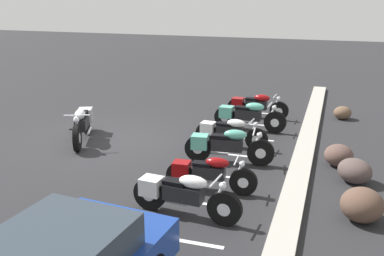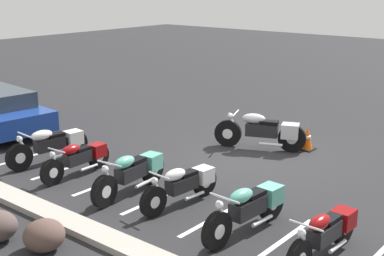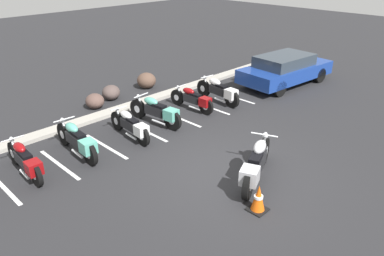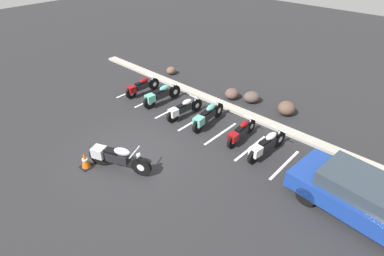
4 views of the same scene
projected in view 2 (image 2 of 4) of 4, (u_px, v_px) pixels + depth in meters
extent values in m
plane|color=#262628|center=(252.00, 158.00, 13.48)|extent=(60.00, 60.00, 0.00)
cylinder|color=black|center=(228.00, 133.00, 14.32)|extent=(0.72, 0.40, 0.72)
cylinder|color=silver|center=(228.00, 133.00, 14.32)|extent=(0.31, 0.23, 0.28)
cylinder|color=black|center=(292.00, 138.00, 13.85)|extent=(0.72, 0.40, 0.72)
cylinder|color=silver|center=(292.00, 138.00, 13.85)|extent=(0.31, 0.23, 0.28)
cube|color=black|center=(262.00, 130.00, 14.02)|extent=(0.89, 0.61, 0.33)
ellipsoid|color=#B7B7BC|center=(254.00, 118.00, 14.00)|extent=(0.68, 0.50, 0.26)
cube|color=black|center=(269.00, 122.00, 13.91)|extent=(0.55, 0.43, 0.09)
cube|color=#B7B7BC|center=(290.00, 131.00, 13.81)|extent=(0.56, 0.53, 0.37)
cylinder|color=silver|center=(233.00, 123.00, 14.20)|extent=(0.29, 0.17, 0.58)
cylinder|color=silver|center=(236.00, 113.00, 14.11)|extent=(0.30, 0.64, 0.04)
sphere|color=silver|center=(230.00, 116.00, 14.17)|extent=(0.15, 0.15, 0.15)
cylinder|color=silver|center=(271.00, 144.00, 13.89)|extent=(0.59, 0.31, 0.08)
cylinder|color=black|center=(344.00, 227.00, 9.01)|extent=(0.14, 0.62, 0.62)
cylinder|color=silver|center=(344.00, 227.00, 9.01)|extent=(0.13, 0.24, 0.23)
cube|color=black|center=(324.00, 233.00, 8.49)|extent=(0.29, 0.72, 0.28)
ellipsoid|color=maroon|center=(320.00, 222.00, 8.28)|extent=(0.27, 0.53, 0.22)
cube|color=black|center=(330.00, 219.00, 8.55)|extent=(0.24, 0.42, 0.07)
cube|color=maroon|center=(343.00, 219.00, 8.93)|extent=(0.35, 0.39, 0.32)
cylinder|color=silver|center=(303.00, 242.00, 7.99)|extent=(0.07, 0.25, 0.50)
cylinder|color=silver|center=(306.00, 226.00, 7.96)|extent=(0.58, 0.06, 0.03)
sphere|color=silver|center=(302.00, 233.00, 7.89)|extent=(0.13, 0.13, 0.13)
cylinder|color=silver|center=(338.00, 246.00, 8.64)|extent=(0.09, 0.52, 0.07)
cylinder|color=black|center=(217.00, 231.00, 8.81)|extent=(0.16, 0.67, 0.67)
cylinder|color=silver|center=(217.00, 231.00, 8.81)|extent=(0.14, 0.26, 0.25)
cylinder|color=black|center=(271.00, 203.00, 9.92)|extent=(0.16, 0.67, 0.67)
cylinder|color=silver|center=(271.00, 203.00, 9.92)|extent=(0.14, 0.26, 0.25)
cube|color=black|center=(248.00, 207.00, 9.36)|extent=(0.33, 0.78, 0.30)
ellipsoid|color=#59B29E|center=(241.00, 196.00, 9.14)|extent=(0.30, 0.58, 0.24)
cube|color=black|center=(254.00, 194.00, 9.43)|extent=(0.27, 0.46, 0.08)
cube|color=#59B29E|center=(270.00, 195.00, 9.83)|extent=(0.39, 0.42, 0.34)
cylinder|color=silver|center=(222.00, 214.00, 8.83)|extent=(0.08, 0.27, 0.54)
cylinder|color=silver|center=(225.00, 198.00, 8.80)|extent=(0.63, 0.07, 0.04)
sphere|color=silver|center=(219.00, 205.00, 8.73)|extent=(0.14, 0.14, 0.14)
cylinder|color=silver|center=(262.00, 221.00, 9.53)|extent=(0.10, 0.56, 0.07)
cylinder|color=black|center=(153.00, 202.00, 10.04)|extent=(0.16, 0.62, 0.61)
cylinder|color=silver|center=(153.00, 202.00, 10.04)|extent=(0.13, 0.24, 0.23)
cylinder|color=black|center=(205.00, 182.00, 11.03)|extent=(0.16, 0.62, 0.61)
cylinder|color=silver|center=(205.00, 182.00, 11.03)|extent=(0.13, 0.24, 0.23)
cube|color=black|center=(182.00, 184.00, 10.53)|extent=(0.31, 0.72, 0.28)
ellipsoid|color=white|center=(175.00, 175.00, 10.34)|extent=(0.28, 0.53, 0.22)
cube|color=black|center=(187.00, 173.00, 10.59)|extent=(0.25, 0.42, 0.07)
cube|color=white|center=(203.00, 175.00, 10.95)|extent=(0.36, 0.39, 0.31)
cylinder|color=silver|center=(157.00, 188.00, 10.05)|extent=(0.07, 0.24, 0.49)
cylinder|color=silver|center=(159.00, 176.00, 10.03)|extent=(0.57, 0.08, 0.03)
sphere|color=silver|center=(155.00, 181.00, 9.96)|extent=(0.13, 0.13, 0.13)
cylinder|color=silver|center=(195.00, 196.00, 10.68)|extent=(0.10, 0.51, 0.06)
cylinder|color=black|center=(104.00, 191.00, 10.46)|extent=(0.19, 0.67, 0.66)
cylinder|color=silver|center=(104.00, 191.00, 10.46)|extent=(0.15, 0.26, 0.25)
cylinder|color=black|center=(153.00, 169.00, 11.71)|extent=(0.19, 0.67, 0.66)
cylinder|color=silver|center=(153.00, 169.00, 11.71)|extent=(0.15, 0.26, 0.25)
cube|color=black|center=(131.00, 172.00, 11.09)|extent=(0.36, 0.79, 0.30)
ellipsoid|color=#59B29E|center=(124.00, 162.00, 10.85)|extent=(0.32, 0.59, 0.24)
cube|color=black|center=(136.00, 161.00, 11.17)|extent=(0.29, 0.46, 0.08)
cube|color=#59B29E|center=(151.00, 162.00, 11.62)|extent=(0.40, 0.44, 0.34)
cylinder|color=silver|center=(108.00, 177.00, 10.49)|extent=(0.09, 0.27, 0.53)
cylinder|color=silver|center=(109.00, 164.00, 10.47)|extent=(0.62, 0.10, 0.04)
sphere|color=silver|center=(105.00, 169.00, 10.39)|extent=(0.14, 0.14, 0.14)
cylinder|color=silver|center=(144.00, 183.00, 11.30)|extent=(0.13, 0.56, 0.07)
cylinder|color=black|center=(52.00, 172.00, 11.60)|extent=(0.14, 0.59, 0.59)
cylinder|color=silver|center=(52.00, 172.00, 11.60)|extent=(0.12, 0.23, 0.22)
cylinder|color=black|center=(99.00, 156.00, 12.67)|extent=(0.14, 0.59, 0.59)
cylinder|color=silver|center=(99.00, 156.00, 12.67)|extent=(0.12, 0.23, 0.22)
cube|color=black|center=(78.00, 158.00, 12.13)|extent=(0.28, 0.69, 0.27)
ellipsoid|color=maroon|center=(71.00, 150.00, 11.93)|extent=(0.26, 0.51, 0.21)
cube|color=black|center=(82.00, 149.00, 12.20)|extent=(0.23, 0.40, 0.07)
cube|color=maroon|center=(97.00, 150.00, 12.59)|extent=(0.34, 0.37, 0.30)
cylinder|color=silver|center=(55.00, 161.00, 11.62)|extent=(0.07, 0.24, 0.48)
cylinder|color=silver|center=(56.00, 150.00, 11.60)|extent=(0.55, 0.06, 0.03)
sphere|color=silver|center=(52.00, 155.00, 11.53)|extent=(0.12, 0.12, 0.12)
cylinder|color=silver|center=(89.00, 167.00, 12.30)|extent=(0.09, 0.49, 0.06)
cylinder|color=black|center=(19.00, 158.00, 12.46)|extent=(0.18, 0.66, 0.66)
cylinder|color=silver|center=(19.00, 158.00, 12.46)|extent=(0.15, 0.26, 0.25)
cylinder|color=black|center=(76.00, 144.00, 13.51)|extent=(0.18, 0.66, 0.66)
cylinder|color=silver|center=(76.00, 144.00, 13.51)|extent=(0.15, 0.26, 0.25)
cube|color=black|center=(50.00, 144.00, 12.98)|extent=(0.35, 0.78, 0.30)
ellipsoid|color=white|center=(42.00, 135.00, 12.77)|extent=(0.31, 0.58, 0.24)
cube|color=black|center=(55.00, 135.00, 13.04)|extent=(0.28, 0.46, 0.08)
cube|color=white|center=(73.00, 137.00, 13.43)|extent=(0.39, 0.43, 0.34)
cylinder|color=silver|center=(23.00, 146.00, 12.47)|extent=(0.08, 0.26, 0.53)
cylinder|color=silver|center=(24.00, 135.00, 12.44)|extent=(0.62, 0.09, 0.04)
sphere|color=silver|center=(20.00, 139.00, 12.38)|extent=(0.14, 0.14, 0.14)
cylinder|color=silver|center=(63.00, 155.00, 13.14)|extent=(0.12, 0.55, 0.07)
cylinder|color=black|center=(41.00, 125.00, 15.30)|extent=(0.66, 0.28, 0.64)
cube|color=#A8A399|center=(86.00, 229.00, 9.47)|extent=(18.00, 0.50, 0.12)
ellipsoid|color=brown|center=(44.00, 235.00, 8.79)|extent=(0.79, 0.82, 0.54)
cube|color=black|center=(306.00, 149.00, 14.13)|extent=(0.40, 0.40, 0.03)
cone|color=#EA590F|center=(307.00, 138.00, 14.05)|extent=(0.32, 0.32, 0.63)
cylinder|color=white|center=(307.00, 137.00, 14.05)|extent=(0.20, 0.20, 0.06)
cube|color=white|center=(283.00, 240.00, 9.19)|extent=(0.10, 2.10, 0.00)
cube|color=white|center=(215.00, 217.00, 10.08)|extent=(0.10, 2.10, 0.00)
cube|color=white|center=(158.00, 198.00, 10.98)|extent=(0.10, 2.10, 0.00)
cube|color=white|center=(110.00, 182.00, 11.87)|extent=(0.10, 2.10, 0.00)
cube|color=white|center=(69.00, 168.00, 12.76)|extent=(0.10, 2.10, 0.00)
cube|color=white|center=(33.00, 155.00, 13.66)|extent=(0.10, 2.10, 0.00)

